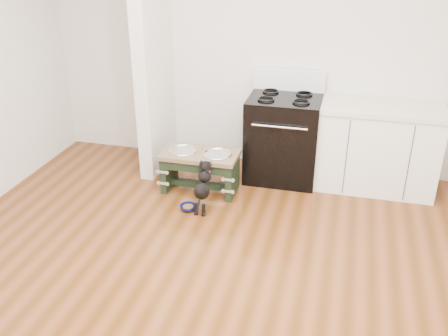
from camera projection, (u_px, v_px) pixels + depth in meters
The scene contains 8 objects.
ground at pixel (206, 296), 3.77m from camera, with size 5.00×5.00×0.00m, color #4E2A0E.
room_shell at pixel (201, 89), 3.07m from camera, with size 5.00×5.00×5.00m.
partition_wall at pixel (153, 50), 5.28m from camera, with size 0.15×0.80×2.70m, color silver.
oven_range at pixel (283, 137), 5.39m from camera, with size 0.76×0.69×1.14m.
cabinet_run at pixel (377, 147), 5.20m from camera, with size 1.24×0.64×0.91m.
dog_feeder at pixel (200, 164), 5.16m from camera, with size 0.79×0.42×0.45m.
puppy at pixel (203, 185), 4.83m from camera, with size 0.14×0.41×0.48m.
floor_bowl at pixel (188, 207), 4.92m from camera, with size 0.19×0.19×0.05m.
Camera 1 is at (0.88, -2.85, 2.51)m, focal length 40.00 mm.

